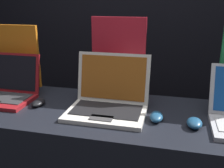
{
  "coord_description": "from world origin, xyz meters",
  "views": [
    {
      "loc": [
        0.29,
        -0.91,
        1.55
      ],
      "look_at": [
        0.0,
        0.29,
        1.15
      ],
      "focal_mm": 42.0,
      "sensor_mm": 36.0,
      "label": 1
    }
  ],
  "objects": [
    {
      "name": "wall_back",
      "position": [
        0.0,
        1.4,
        1.4
      ],
      "size": [
        8.0,
        0.05,
        2.8
      ],
      "color": "black",
      "rests_on": "ground_plane"
    },
    {
      "name": "laptop_front",
      "position": [
        -0.65,
        0.33,
        1.05
      ],
      "size": [
        0.37,
        0.29,
        0.25
      ],
      "color": "maroon",
      "rests_on": "display_counter"
    },
    {
      "name": "mouse_front",
      "position": [
        -0.41,
        0.28,
        1.01
      ],
      "size": [
        0.06,
        0.11,
        0.03
      ],
      "color": "black",
      "rests_on": "display_counter"
    },
    {
      "name": "promo_stand_front",
      "position": [
        -0.65,
        0.51,
        1.19
      ],
      "size": [
        0.29,
        0.07,
        0.41
      ],
      "color": "black",
      "rests_on": "display_counter"
    },
    {
      "name": "laptop_middle",
      "position": [
        -0.02,
        0.3,
        1.06
      ],
      "size": [
        0.39,
        0.33,
        0.28
      ],
      "color": "silver",
      "rests_on": "display_counter"
    },
    {
      "name": "mouse_middle",
      "position": [
        0.23,
        0.24,
        1.01
      ],
      "size": [
        0.06,
        0.11,
        0.04
      ],
      "color": "navy",
      "rests_on": "display_counter"
    },
    {
      "name": "promo_stand_middle",
      "position": [
        -0.02,
        0.54,
        1.22
      ],
      "size": [
        0.31,
        0.07,
        0.46
      ],
      "color": "black",
      "rests_on": "display_counter"
    },
    {
      "name": "mouse_back",
      "position": [
        0.4,
        0.22,
        1.02
      ],
      "size": [
        0.07,
        0.1,
        0.04
      ],
      "color": "navy",
      "rests_on": "display_counter"
    }
  ]
}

